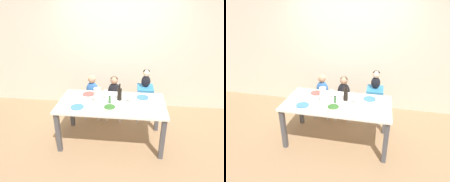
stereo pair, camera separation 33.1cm
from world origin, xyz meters
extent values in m
plane|color=#9E7A56|center=(0.00, 0.00, 0.00)|extent=(14.00, 14.00, 0.00)
cube|color=beige|center=(0.00, 1.43, 1.35)|extent=(10.00, 0.06, 2.70)
cube|color=white|center=(0.00, 0.00, 0.74)|extent=(1.78, 0.88, 0.03)
cube|color=#4C4C51|center=(-0.83, -0.38, 0.36)|extent=(0.07, 0.07, 0.72)
cube|color=#4C4C51|center=(0.83, -0.38, 0.36)|extent=(0.07, 0.07, 0.72)
cube|color=#4C4C51|center=(-0.83, 0.38, 0.36)|extent=(0.07, 0.07, 0.72)
cube|color=#4C4C51|center=(0.83, 0.38, 0.36)|extent=(0.07, 0.07, 0.72)
cylinder|color=silver|center=(-0.61, 0.59, 0.21)|extent=(0.04, 0.04, 0.42)
cylinder|color=silver|center=(-0.34, 0.59, 0.21)|extent=(0.04, 0.04, 0.42)
cylinder|color=silver|center=(-0.61, 0.87, 0.21)|extent=(0.04, 0.04, 0.42)
cylinder|color=silver|center=(-0.34, 0.87, 0.21)|extent=(0.04, 0.04, 0.42)
cube|color=white|center=(-0.48, 0.73, 0.45)|extent=(0.37, 0.44, 0.05)
cylinder|color=silver|center=(-0.16, 0.59, 0.21)|extent=(0.04, 0.04, 0.42)
cylinder|color=silver|center=(0.11, 0.59, 0.21)|extent=(0.04, 0.04, 0.42)
cylinder|color=silver|center=(-0.16, 0.87, 0.21)|extent=(0.04, 0.04, 0.42)
cylinder|color=silver|center=(0.11, 0.87, 0.21)|extent=(0.04, 0.04, 0.42)
cube|color=white|center=(-0.03, 0.73, 0.45)|extent=(0.37, 0.44, 0.05)
cylinder|color=silver|center=(0.48, 0.61, 0.35)|extent=(0.04, 0.04, 0.71)
cylinder|color=silver|center=(0.71, 0.61, 0.35)|extent=(0.04, 0.04, 0.71)
cylinder|color=silver|center=(0.48, 0.85, 0.35)|extent=(0.04, 0.04, 0.71)
cylinder|color=silver|center=(0.71, 0.85, 0.35)|extent=(0.04, 0.04, 0.71)
cube|color=teal|center=(0.59, 0.73, 0.73)|extent=(0.31, 0.37, 0.05)
ellipsoid|color=#3366B2|center=(-0.48, 0.73, 0.64)|extent=(0.25, 0.15, 0.34)
sphere|color=tan|center=(-0.48, 0.73, 0.87)|extent=(0.15, 0.15, 0.15)
ellipsoid|color=#DBC684|center=(-0.48, 0.74, 0.89)|extent=(0.15, 0.14, 0.11)
ellipsoid|color=black|center=(-0.03, 0.73, 0.64)|extent=(0.25, 0.15, 0.34)
sphere|color=tan|center=(-0.03, 0.73, 0.87)|extent=(0.15, 0.15, 0.15)
ellipsoid|color=#473323|center=(-0.03, 0.74, 0.89)|extent=(0.15, 0.14, 0.11)
ellipsoid|color=black|center=(0.59, 0.73, 0.88)|extent=(0.17, 0.10, 0.24)
sphere|color=beige|center=(0.59, 0.73, 1.05)|extent=(0.14, 0.14, 0.14)
ellipsoid|color=black|center=(0.59, 0.74, 1.07)|extent=(0.13, 0.13, 0.10)
cylinder|color=black|center=(0.12, 0.11, 0.86)|extent=(0.08, 0.08, 0.21)
cylinder|color=black|center=(0.12, 0.11, 1.01)|extent=(0.03, 0.03, 0.09)
cylinder|color=black|center=(0.12, 0.11, 1.04)|extent=(0.03, 0.03, 0.02)
cylinder|color=white|center=(-0.23, -0.04, 0.89)|extent=(0.11, 0.11, 0.27)
cylinder|color=white|center=(0.31, 0.02, 0.76)|extent=(0.06, 0.06, 0.00)
cylinder|color=white|center=(0.31, 0.02, 0.81)|extent=(0.01, 0.01, 0.09)
ellipsoid|color=white|center=(0.31, 0.02, 0.89)|extent=(0.08, 0.08, 0.09)
cylinder|color=white|center=(-0.12, 0.11, 0.76)|extent=(0.06, 0.06, 0.00)
cylinder|color=white|center=(-0.12, 0.11, 0.81)|extent=(0.01, 0.01, 0.09)
ellipsoid|color=white|center=(-0.12, 0.11, 0.89)|extent=(0.08, 0.08, 0.09)
cylinder|color=silver|center=(0.00, -0.28, 0.79)|extent=(0.21, 0.21, 0.07)
ellipsoid|color=#336628|center=(0.00, -0.28, 0.83)|extent=(0.18, 0.18, 0.05)
cylinder|color=teal|center=(-0.53, -0.22, 0.77)|extent=(0.21, 0.21, 0.01)
cylinder|color=#D14C47|center=(-0.45, 0.27, 0.77)|extent=(0.21, 0.21, 0.01)
cylinder|color=teal|center=(0.52, 0.24, 0.77)|extent=(0.21, 0.21, 0.01)
cylinder|color=#336633|center=(-0.03, -0.02, 0.82)|extent=(0.04, 0.04, 0.12)
cone|color=black|center=(-0.03, -0.02, 0.89)|extent=(0.03, 0.03, 0.02)
camera|label=1|loc=(0.32, -2.93, 2.31)|focal=32.00mm
camera|label=2|loc=(0.65, -2.88, 2.31)|focal=32.00mm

